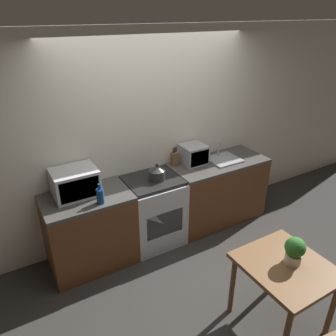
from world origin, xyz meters
The scene contains 13 objects.
ground_plane centered at (0.00, 0.00, 0.00)m, with size 16.00×16.00×0.00m, color #33302D.
wall_back centered at (0.00, 1.08, 1.30)m, with size 10.00×0.06×2.60m.
counter_left_run centered at (-1.01, 0.74, 0.45)m, with size 0.96×0.62×0.90m.
counter_right_run centered at (0.82, 0.74, 0.45)m, with size 1.34×0.62×0.90m.
stove_range centered at (-0.19, 0.74, 0.45)m, with size 0.68×0.62×0.90m.
kettle centered at (-0.14, 0.70, 0.99)m, with size 0.20×0.20×0.20m.
microwave centered at (-1.08, 0.83, 1.05)m, with size 0.48×0.38×0.30m.
bottle centered at (-0.91, 0.53, 0.99)m, with size 0.08×0.08×0.23m.
knife_block centered at (0.24, 0.94, 1.00)m, with size 0.08×0.07×0.25m.
toaster_oven centered at (0.49, 0.87, 1.03)m, with size 0.31×0.31×0.25m.
sink_basin centered at (0.91, 0.75, 0.92)m, with size 0.41×0.38×0.24m.
dining_table centered at (0.24, -0.98, 0.62)m, with size 0.72×0.77×0.72m.
potted_plant centered at (0.31, -0.98, 0.86)m, with size 0.18×0.18×0.26m.
Camera 1 is at (-1.77, -2.37, 2.74)m, focal length 35.00 mm.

